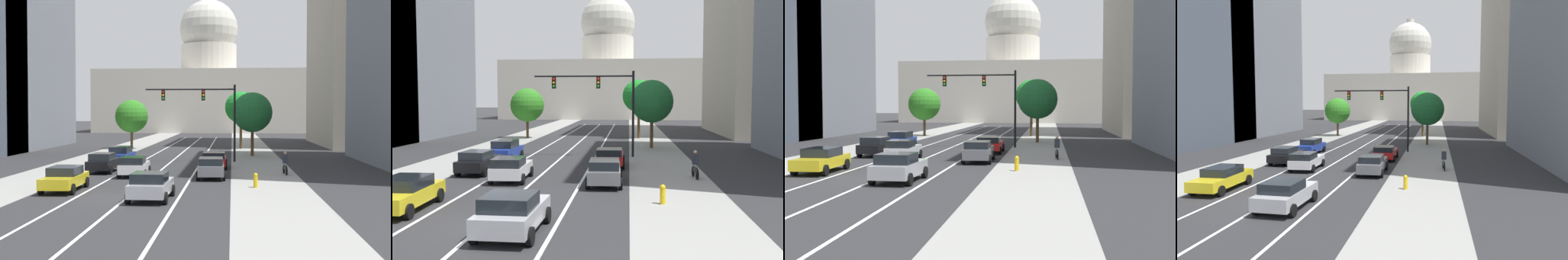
% 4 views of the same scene
% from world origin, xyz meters
% --- Properties ---
extents(ground_plane, '(400.00, 400.00, 0.00)m').
position_xyz_m(ground_plane, '(0.00, 40.00, 0.00)').
color(ground_plane, '#2B2B2D').
extents(sidewalk_left, '(4.84, 130.00, 0.01)m').
position_xyz_m(sidewalk_left, '(-7.99, 35.00, 0.01)').
color(sidewalk_left, gray).
rests_on(sidewalk_left, ground).
extents(sidewalk_right, '(4.84, 130.00, 0.01)m').
position_xyz_m(sidewalk_right, '(7.99, 35.00, 0.01)').
color(sidewalk_right, gray).
rests_on(sidewalk_right, ground).
extents(lane_stripe_left, '(0.16, 90.00, 0.01)m').
position_xyz_m(lane_stripe_left, '(-2.78, 25.00, 0.01)').
color(lane_stripe_left, white).
rests_on(lane_stripe_left, ground).
extents(lane_stripe_center, '(0.16, 90.00, 0.01)m').
position_xyz_m(lane_stripe_center, '(0.00, 25.00, 0.01)').
color(lane_stripe_center, white).
rests_on(lane_stripe_center, ground).
extents(lane_stripe_right, '(0.16, 90.00, 0.01)m').
position_xyz_m(lane_stripe_right, '(2.78, 25.00, 0.01)').
color(lane_stripe_right, white).
rests_on(lane_stripe_right, ground).
extents(capitol_building, '(50.87, 25.13, 32.38)m').
position_xyz_m(capitol_building, '(0.00, 101.27, 9.72)').
color(capitol_building, beige).
rests_on(capitol_building, ground).
extents(car_white, '(2.17, 4.19, 1.47)m').
position_xyz_m(car_white, '(-1.38, 9.69, 0.77)').
color(car_white, silver).
rests_on(car_white, ground).
extents(car_gray, '(2.07, 4.60, 1.49)m').
position_xyz_m(car_gray, '(4.18, 9.03, 0.78)').
color(car_gray, slate).
rests_on(car_gray, ground).
extents(car_silver, '(2.19, 4.14, 1.50)m').
position_xyz_m(car_silver, '(1.39, -0.59, 0.78)').
color(car_silver, '#B2B5BA').
rests_on(car_silver, ground).
extents(car_yellow, '(2.09, 4.66, 1.43)m').
position_xyz_m(car_yellow, '(-4.18, 2.48, 0.75)').
color(car_yellow, yellow).
rests_on(car_yellow, ground).
extents(car_blue, '(2.06, 4.39, 1.59)m').
position_xyz_m(car_blue, '(-4.18, 18.59, 0.83)').
color(car_blue, '#1E389E').
rests_on(car_blue, ground).
extents(car_black, '(2.10, 4.46, 1.51)m').
position_xyz_m(car_black, '(-4.18, 12.24, 0.78)').
color(car_black, black).
rests_on(car_black, ground).
extents(car_red, '(2.14, 4.31, 1.38)m').
position_xyz_m(car_red, '(4.18, 15.81, 0.73)').
color(car_red, red).
rests_on(car_red, ground).
extents(traffic_signal_mast, '(8.39, 0.39, 7.16)m').
position_xyz_m(traffic_signal_mast, '(3.29, 21.53, 5.20)').
color(traffic_signal_mast, black).
rests_on(traffic_signal_mast, ground).
extents(fire_hydrant, '(0.26, 0.35, 0.91)m').
position_xyz_m(fire_hydrant, '(7.09, 4.51, 0.46)').
color(fire_hydrant, yellow).
rests_on(fire_hydrant, ground).
extents(cyclist, '(0.38, 1.70, 1.72)m').
position_xyz_m(cyclist, '(9.56, 11.50, 0.85)').
color(cyclist, black).
rests_on(cyclist, ground).
extents(street_tree_near_left, '(4.14, 4.14, 6.17)m').
position_xyz_m(street_tree_near_left, '(-6.98, 38.81, 4.09)').
color(street_tree_near_left, '#51381E').
rests_on(street_tree_near_left, ground).
extents(street_tree_far_right, '(4.22, 4.22, 6.72)m').
position_xyz_m(street_tree_far_right, '(7.76, 28.71, 4.60)').
color(street_tree_far_right, '#51381E').
rests_on(street_tree_far_right, ground).
extents(street_tree_near_right, '(4.01, 4.01, 7.23)m').
position_xyz_m(street_tree_near_right, '(6.73, 39.75, 5.20)').
color(street_tree_near_right, '#51381E').
rests_on(street_tree_near_right, ground).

